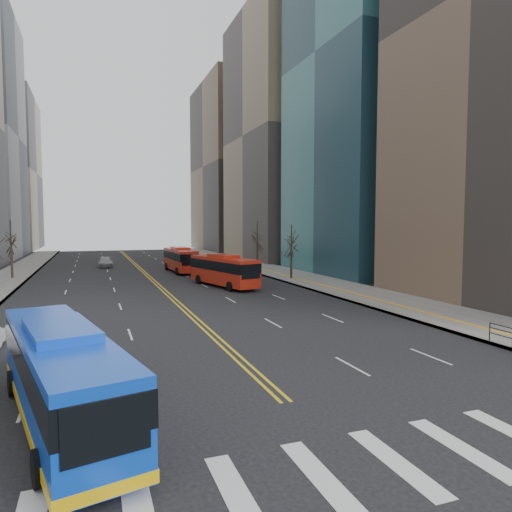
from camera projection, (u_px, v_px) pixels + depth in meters
ground at (360, 470)px, 12.53m from camera, size 220.00×220.00×0.00m
sidewalk_right at (286, 274)px, 60.67m from camera, size 7.00×130.00×0.15m
crosswalk at (360, 469)px, 12.53m from camera, size 26.70×4.00×0.01m
centerline at (143, 272)px, 64.11m from camera, size 0.55×100.00×0.01m
office_towers at (133, 119)px, 75.12m from camera, size 83.00×134.00×58.00m
street_trees at (87, 244)px, 42.15m from camera, size 35.20×47.20×7.60m
blue_bus at (61, 372)px, 15.33m from camera, size 4.99×11.86×3.39m
red_bus_near at (223, 269)px, 48.84m from camera, size 5.02×11.14×3.45m
red_bus_far at (180, 258)px, 63.54m from camera, size 3.12×11.08×3.49m
car_dark_mid at (206, 269)px, 59.38m from camera, size 3.21×4.94×1.56m
car_silver at (106, 262)px, 70.95m from camera, size 2.25×5.26×1.51m
car_dark_far at (216, 261)px, 75.28m from camera, size 3.02×4.79×1.23m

